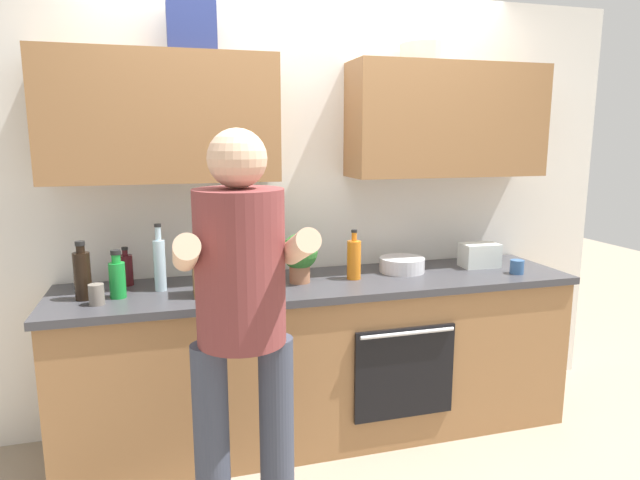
{
  "coord_description": "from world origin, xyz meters",
  "views": [
    {
      "loc": [
        -0.81,
        -2.81,
        1.68
      ],
      "look_at": [
        -0.05,
        -0.1,
        1.15
      ],
      "focal_mm": 30.84,
      "sensor_mm": 36.0,
      "label": 1
    }
  ],
  "objects_px": {
    "grocery_bag_produce": "(479,255)",
    "cup_stoneware": "(97,294)",
    "bottle_water": "(160,263)",
    "bottle_oil": "(265,254)",
    "bottle_wine": "(126,269)",
    "mixing_bowl": "(402,265)",
    "knife_block": "(203,270)",
    "bottle_hotsauce": "(266,263)",
    "person_standing": "(242,314)",
    "bottle_juice": "(354,259)",
    "bottle_soda": "(117,278)",
    "potted_herb": "(300,255)",
    "cup_tea": "(517,267)",
    "bottle_soy": "(82,274)"
  },
  "relations": [
    {
      "from": "grocery_bag_produce",
      "to": "cup_stoneware",
      "type": "bearing_deg",
      "value": -174.89
    },
    {
      "from": "bottle_water",
      "to": "cup_stoneware",
      "type": "bearing_deg",
      "value": -149.27
    },
    {
      "from": "bottle_oil",
      "to": "cup_stoneware",
      "type": "distance_m",
      "value": 0.91
    },
    {
      "from": "bottle_wine",
      "to": "mixing_bowl",
      "type": "height_order",
      "value": "bottle_wine"
    },
    {
      "from": "knife_block",
      "to": "grocery_bag_produce",
      "type": "xyz_separation_m",
      "value": [
        1.66,
        0.17,
        -0.06
      ]
    },
    {
      "from": "bottle_hotsauce",
      "to": "knife_block",
      "type": "relative_size",
      "value": 0.8
    },
    {
      "from": "bottle_hotsauce",
      "to": "bottle_wine",
      "type": "relative_size",
      "value": 1.22
    },
    {
      "from": "cup_stoneware",
      "to": "person_standing",
      "type": "bearing_deg",
      "value": -48.58
    },
    {
      "from": "grocery_bag_produce",
      "to": "knife_block",
      "type": "bearing_deg",
      "value": -174.18
    },
    {
      "from": "bottle_juice",
      "to": "bottle_soda",
      "type": "relative_size",
      "value": 1.16
    },
    {
      "from": "bottle_water",
      "to": "bottle_juice",
      "type": "bearing_deg",
      "value": -2.38
    },
    {
      "from": "bottle_juice",
      "to": "grocery_bag_produce",
      "type": "distance_m",
      "value": 0.84
    },
    {
      "from": "bottle_soda",
      "to": "potted_herb",
      "type": "relative_size",
      "value": 0.89
    },
    {
      "from": "bottle_soda",
      "to": "mixing_bowl",
      "type": "bearing_deg",
      "value": 4.02
    },
    {
      "from": "cup_tea",
      "to": "mixing_bowl",
      "type": "height_order",
      "value": "mixing_bowl"
    },
    {
      "from": "bottle_hotsauce",
      "to": "potted_herb",
      "type": "distance_m",
      "value": 0.19
    },
    {
      "from": "bottle_water",
      "to": "cup_stoneware",
      "type": "distance_m",
      "value": 0.35
    },
    {
      "from": "bottle_hotsauce",
      "to": "bottle_juice",
      "type": "xyz_separation_m",
      "value": [
        0.48,
        -0.06,
        0.01
      ]
    },
    {
      "from": "person_standing",
      "to": "knife_block",
      "type": "height_order",
      "value": "person_standing"
    },
    {
      "from": "bottle_water",
      "to": "knife_block",
      "type": "relative_size",
      "value": 1.1
    },
    {
      "from": "bottle_wine",
      "to": "bottle_hotsauce",
      "type": "bearing_deg",
      "value": -10.88
    },
    {
      "from": "bottle_juice",
      "to": "cup_stoneware",
      "type": "xyz_separation_m",
      "value": [
        -1.33,
        -0.13,
        -0.06
      ]
    },
    {
      "from": "bottle_soy",
      "to": "bottle_wine",
      "type": "xyz_separation_m",
      "value": [
        0.18,
        0.22,
        -0.04
      ]
    },
    {
      "from": "person_standing",
      "to": "bottle_soda",
      "type": "distance_m",
      "value": 0.92
    },
    {
      "from": "cup_tea",
      "to": "bottle_water",
      "type": "bearing_deg",
      "value": 174.51
    },
    {
      "from": "bottle_oil",
      "to": "bottle_soda",
      "type": "bearing_deg",
      "value": -164.5
    },
    {
      "from": "potted_herb",
      "to": "grocery_bag_produce",
      "type": "xyz_separation_m",
      "value": [
        1.14,
        0.06,
        -0.08
      ]
    },
    {
      "from": "bottle_water",
      "to": "potted_herb",
      "type": "bearing_deg",
      "value": -2.92
    },
    {
      "from": "bottle_oil",
      "to": "bottle_wine",
      "type": "xyz_separation_m",
      "value": [
        -0.74,
        0.02,
        -0.04
      ]
    },
    {
      "from": "person_standing",
      "to": "knife_block",
      "type": "distance_m",
      "value": 0.7
    },
    {
      "from": "bottle_juice",
      "to": "cup_tea",
      "type": "xyz_separation_m",
      "value": [
        0.95,
        -0.15,
        -0.07
      ]
    },
    {
      "from": "bottle_water",
      "to": "cup_stoneware",
      "type": "xyz_separation_m",
      "value": [
        -0.29,
        -0.17,
        -0.1
      ]
    },
    {
      "from": "bottle_oil",
      "to": "bottle_soda",
      "type": "xyz_separation_m",
      "value": [
        -0.77,
        -0.21,
        -0.03
      ]
    },
    {
      "from": "person_standing",
      "to": "bottle_juice",
      "type": "distance_m",
      "value": 1.09
    },
    {
      "from": "bottle_hotsauce",
      "to": "bottle_oil",
      "type": "bearing_deg",
      "value": 83.79
    },
    {
      "from": "bottle_soy",
      "to": "grocery_bag_produce",
      "type": "xyz_separation_m",
      "value": [
        2.23,
        0.08,
        -0.05
      ]
    },
    {
      "from": "bottle_water",
      "to": "cup_tea",
      "type": "distance_m",
      "value": 2.0
    },
    {
      "from": "cup_tea",
      "to": "knife_block",
      "type": "distance_m",
      "value": 1.78
    },
    {
      "from": "cup_stoneware",
      "to": "bottle_soda",
      "type": "bearing_deg",
      "value": 47.44
    },
    {
      "from": "bottle_wine",
      "to": "cup_stoneware",
      "type": "bearing_deg",
      "value": -109.01
    },
    {
      "from": "bottle_soda",
      "to": "mixing_bowl",
      "type": "relative_size",
      "value": 0.9
    },
    {
      "from": "bottle_juice",
      "to": "bottle_oil",
      "type": "distance_m",
      "value": 0.5
    },
    {
      "from": "bottle_soda",
      "to": "knife_block",
      "type": "height_order",
      "value": "knife_block"
    },
    {
      "from": "bottle_juice",
      "to": "mixing_bowl",
      "type": "bearing_deg",
      "value": 13.21
    },
    {
      "from": "bottle_soda",
      "to": "bottle_soy",
      "type": "relative_size",
      "value": 0.83
    },
    {
      "from": "bottle_hotsauce",
      "to": "grocery_bag_produce",
      "type": "bearing_deg",
      "value": 0.08
    },
    {
      "from": "bottle_juice",
      "to": "cup_tea",
      "type": "relative_size",
      "value": 3.46
    },
    {
      "from": "cup_tea",
      "to": "knife_block",
      "type": "relative_size",
      "value": 0.25
    },
    {
      "from": "bottle_wine",
      "to": "cup_tea",
      "type": "height_order",
      "value": "bottle_wine"
    },
    {
      "from": "bottle_hotsauce",
      "to": "bottle_oil",
      "type": "distance_m",
      "value": 0.12
    }
  ]
}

